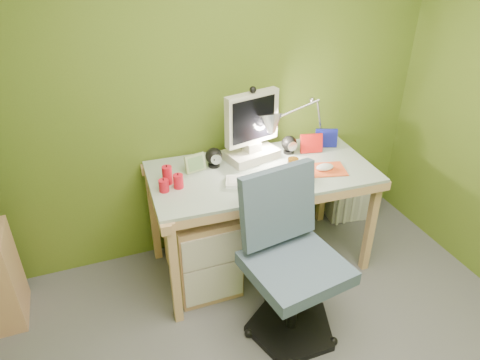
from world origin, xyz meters
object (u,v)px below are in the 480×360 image
object	(u,v)px
task_chair	(296,265)
radiator	(353,196)
monitor	(252,126)
desk_lamp	(314,111)
desk	(260,219)

from	to	relation	value
task_chair	radiator	world-z (taller)	task_chair
monitor	desk_lamp	size ratio (longest dim) A/B	0.85
monitor	task_chair	world-z (taller)	monitor
desk_lamp	radiator	xyz separation A→B (m)	(0.49, 0.08, -0.85)
radiator	monitor	bearing A→B (deg)	-165.93
desk	monitor	bearing A→B (deg)	92.63
desk_lamp	task_chair	distance (m)	1.10
task_chair	radiator	xyz separation A→B (m)	(1.00, 0.90, -0.32)
desk	task_chair	size ratio (longest dim) A/B	1.38
desk	desk_lamp	bearing A→B (deg)	24.43
desk_lamp	radiator	world-z (taller)	desk_lamp
desk	desk_lamp	size ratio (longest dim) A/B	2.60
monitor	desk_lamp	distance (m)	0.45
task_chair	monitor	bearing A→B (deg)	77.01
desk	radiator	size ratio (longest dim) A/B	3.62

